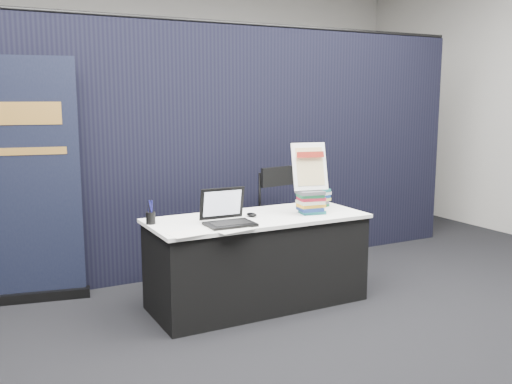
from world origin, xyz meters
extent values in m
plane|color=black|center=(0.00, 0.00, 0.00)|extent=(8.00, 8.00, 0.00)
cube|color=#ADA9A3|center=(0.00, 4.00, 1.75)|extent=(8.00, 0.02, 3.50)
cube|color=black|center=(0.00, 1.60, 1.20)|extent=(6.00, 0.08, 2.40)
cube|color=black|center=(0.00, 0.55, 0.36)|extent=(1.76, 0.71, 0.72)
cube|color=white|center=(0.00, 0.55, 0.73)|extent=(1.80, 0.75, 0.03)
cube|color=black|center=(-0.34, 0.35, 0.76)|extent=(0.37, 0.27, 0.02)
cube|color=black|center=(-0.34, 0.48, 0.90)|extent=(0.37, 0.08, 0.25)
cube|color=silver|center=(-0.34, 0.47, 0.90)|extent=(0.31, 0.05, 0.20)
ellipsoid|color=black|center=(-0.04, 0.57, 0.77)|extent=(0.09, 0.12, 0.03)
cube|color=white|center=(-0.72, 0.25, 0.75)|extent=(0.28, 0.22, 0.00)
cube|color=silver|center=(-0.38, 0.23, 0.75)|extent=(0.32, 0.26, 0.00)
cube|color=white|center=(-0.38, 0.34, 0.75)|extent=(0.34, 0.27, 0.00)
cylinder|color=black|center=(-0.86, 0.69, 0.80)|extent=(0.09, 0.09, 0.09)
cube|color=#196162|center=(0.46, 0.45, 0.76)|extent=(0.23, 0.19, 0.03)
cube|color=navy|center=(0.46, 0.45, 0.79)|extent=(0.23, 0.19, 0.03)
cube|color=#F4A722|center=(0.46, 0.45, 0.82)|extent=(0.23, 0.19, 0.03)
cube|color=beige|center=(0.46, 0.45, 0.85)|extent=(0.23, 0.19, 0.03)
cube|color=#B11C32|center=(0.46, 0.45, 0.88)|extent=(0.23, 0.19, 0.03)
cube|color=#1B683E|center=(0.46, 0.45, 0.90)|extent=(0.23, 0.19, 0.03)
cube|color=#4B4C50|center=(0.46, 0.45, 0.93)|extent=(0.23, 0.19, 0.03)
cube|color=#1B683E|center=(0.67, 0.67, 0.76)|extent=(0.22, 0.19, 0.03)
cube|color=#4B4C50|center=(0.67, 0.67, 0.79)|extent=(0.22, 0.19, 0.03)
cube|color=#C2BF4D|center=(0.67, 0.67, 0.82)|extent=(0.22, 0.19, 0.03)
cube|color=navy|center=(0.67, 0.67, 0.84)|extent=(0.22, 0.19, 0.03)
cube|color=beige|center=(0.67, 0.67, 0.87)|extent=(0.22, 0.19, 0.03)
cube|color=#196162|center=(0.67, 0.67, 0.90)|extent=(0.22, 0.19, 0.03)
cube|color=black|center=(0.46, 0.43, 0.96)|extent=(0.20, 0.05, 0.01)
cylinder|color=black|center=(0.38, 0.52, 1.08)|extent=(0.03, 0.10, 0.29)
cylinder|color=black|center=(0.54, 0.52, 1.08)|extent=(0.03, 0.10, 0.29)
cube|color=white|center=(0.46, 0.48, 1.15)|extent=(0.32, 0.17, 0.39)
cube|color=#D9C188|center=(0.46, 0.47, 1.15)|extent=(0.25, 0.13, 0.31)
cube|color=maroon|center=(0.46, 0.47, 1.25)|extent=(0.24, 0.06, 0.05)
cube|color=black|center=(-1.64, 1.48, 0.04)|extent=(0.87, 0.27, 0.08)
cube|color=black|center=(-1.64, 1.50, 1.03)|extent=(0.81, 0.19, 2.05)
cube|color=gold|center=(-1.64, 1.48, 1.59)|extent=(0.56, 0.11, 0.18)
cube|color=gold|center=(-1.64, 1.48, 1.28)|extent=(0.60, 0.12, 0.06)
cylinder|color=black|center=(0.35, 0.71, 0.26)|extent=(0.02, 0.02, 0.51)
cylinder|color=black|center=(0.81, 0.71, 0.26)|extent=(0.02, 0.02, 0.51)
cylinder|color=black|center=(0.35, 1.17, 0.26)|extent=(0.02, 0.02, 0.51)
cylinder|color=black|center=(0.81, 1.17, 0.26)|extent=(0.02, 0.02, 0.51)
cube|color=black|center=(0.58, 0.94, 0.54)|extent=(0.55, 0.55, 0.05)
cube|color=black|center=(0.58, 1.17, 0.97)|extent=(0.46, 0.10, 0.18)
camera|label=1|loc=(-2.15, -3.50, 1.72)|focal=40.00mm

